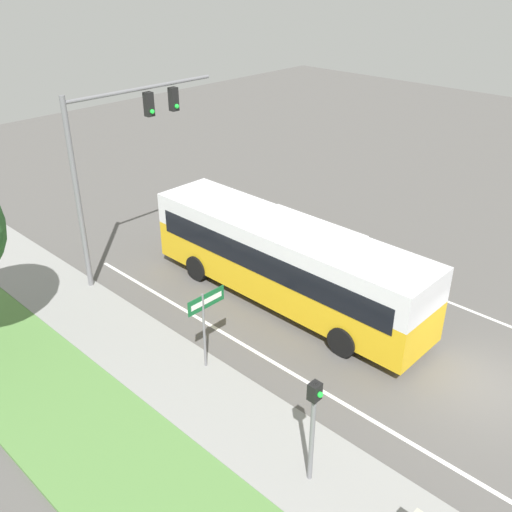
% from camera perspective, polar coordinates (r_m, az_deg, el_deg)
% --- Properties ---
extents(ground_plane, '(80.00, 80.00, 0.00)m').
position_cam_1_polar(ground_plane, '(18.98, 22.00, -11.94)').
color(ground_plane, '#565451').
extents(lane_divider_near, '(0.14, 30.00, 0.01)m').
position_cam_1_polar(lane_divider_near, '(16.39, 16.70, -18.29)').
color(lane_divider_near, silver).
rests_on(lane_divider_near, ground_plane).
extents(bus, '(2.68, 11.42, 3.33)m').
position_cam_1_polar(bus, '(20.65, 2.94, -0.15)').
color(bus, gold).
rests_on(bus, ground_plane).
extents(signal_gantry, '(6.61, 0.41, 7.41)m').
position_cam_1_polar(signal_gantry, '(22.07, -13.73, 10.61)').
color(signal_gantry, slate).
rests_on(signal_gantry, ground_plane).
extents(pedestrian_signal, '(0.28, 0.34, 3.08)m').
position_cam_1_polar(pedestrian_signal, '(13.70, 5.75, -15.75)').
color(pedestrian_signal, slate).
rests_on(pedestrian_signal, ground_plane).
extents(street_sign, '(1.41, 0.08, 2.74)m').
position_cam_1_polar(street_sign, '(17.23, -5.09, -5.89)').
color(street_sign, slate).
rests_on(street_sign, ground_plane).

